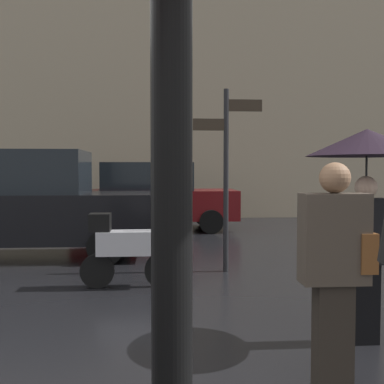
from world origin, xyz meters
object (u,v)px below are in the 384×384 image
object	(u,v)px
pedestrian_with_umbrella	(366,167)
pedestrian_with_bag	(336,263)
street_signpost	(226,161)
parked_scooter	(126,247)
parked_car_left	(153,196)
parked_car_right	(27,204)

from	to	relation	value
pedestrian_with_umbrella	pedestrian_with_bag	distance (m)	1.31
street_signpost	pedestrian_with_umbrella	bearing A→B (deg)	-75.28
parked_scooter	parked_car_left	bearing A→B (deg)	81.18
pedestrian_with_bag	parked_scooter	xyz separation A→B (m)	(-1.68, 3.12, -0.38)
parked_car_right	parked_scooter	bearing A→B (deg)	-60.99
parked_car_right	street_signpost	xyz separation A→B (m)	(3.46, -1.47, 0.75)
street_signpost	pedestrian_with_bag	bearing A→B (deg)	-87.42
parked_car_left	street_signpost	xyz separation A→B (m)	(1.19, -5.23, 0.82)
pedestrian_with_umbrella	parked_car_right	xyz separation A→B (m)	(-4.27, 4.58, -0.64)
pedestrian_with_bag	street_signpost	xyz separation A→B (m)	(-0.18, 4.02, 0.80)
parked_car_right	street_signpost	bearing A→B (deg)	-33.57
pedestrian_with_umbrella	parked_car_left	world-z (taller)	pedestrian_with_umbrella
pedestrian_with_bag	parked_car_right	world-z (taller)	parked_car_right
parked_car_right	street_signpost	distance (m)	3.84
parked_scooter	parked_car_right	world-z (taller)	parked_car_right
pedestrian_with_umbrella	pedestrian_with_bag	world-z (taller)	pedestrian_with_umbrella
parked_scooter	pedestrian_with_bag	bearing A→B (deg)	-67.54
parked_scooter	parked_car_right	distance (m)	3.11
pedestrian_with_umbrella	parked_car_right	bearing A→B (deg)	-95.33
street_signpost	parked_car_right	bearing A→B (deg)	156.91
parked_car_left	pedestrian_with_bag	bearing A→B (deg)	108.69
pedestrian_with_umbrella	parked_scooter	size ratio (longest dim) A/B	1.48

